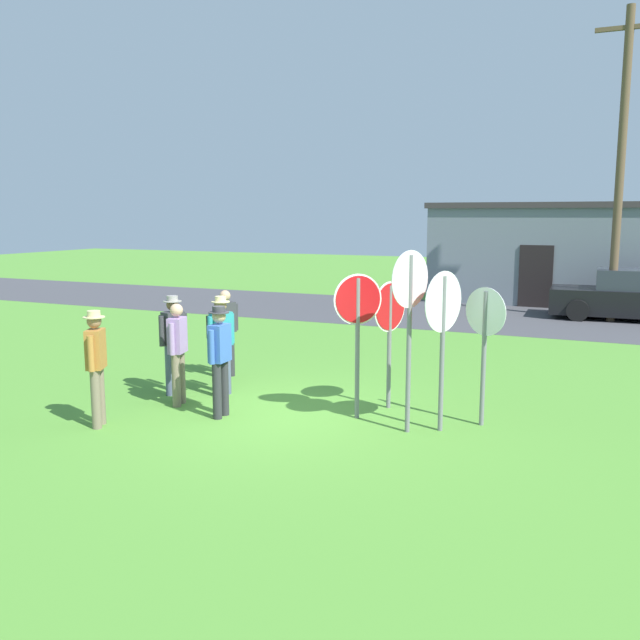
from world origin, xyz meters
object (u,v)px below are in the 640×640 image
utility_pole (621,162)px  parked_car_on_street (629,297)px  person_in_blue (173,337)px  person_holding_notes (96,361)px  stop_sign_nearest (390,322)px  person_on_left (220,355)px  stop_sign_center_cluster (358,320)px  person_near_signs (178,348)px  stop_sign_rear_left (443,321)px  stop_sign_leaning_left (409,308)px  person_in_teal (226,328)px  stop_sign_leaning_right (485,332)px  person_with_sunhat (221,338)px

utility_pole → parked_car_on_street: (0.46, 0.53, -3.92)m
person_in_blue → person_holding_notes: 1.98m
stop_sign_nearest → person_on_left: bearing=-145.3°
stop_sign_center_cluster → person_on_left: (-1.95, -0.80, -0.55)m
utility_pole → person_near_signs: utility_pole is taller
person_near_signs → person_on_left: person_on_left is taller
person_near_signs → parked_car_on_street: bearing=62.6°
stop_sign_nearest → stop_sign_rear_left: bearing=-37.7°
stop_sign_leaning_left → person_holding_notes: (-4.27, -1.61, -0.83)m
person_in_teal → person_in_blue: person_in_blue is taller
stop_sign_leaning_right → person_on_left: stop_sign_leaning_right is taller
person_in_blue → person_with_sunhat: (0.79, 0.28, 0.00)m
utility_pole → person_in_teal: size_ratio=5.24×
stop_sign_leaning_right → person_near_signs: 4.90m
stop_sign_leaning_left → stop_sign_nearest: stop_sign_leaning_left is taller
utility_pole → stop_sign_center_cluster: utility_pole is taller
stop_sign_rear_left → stop_sign_center_cluster: bearing=176.6°
person_with_sunhat → person_in_blue: bearing=-160.4°
parked_car_on_street → person_with_sunhat: size_ratio=2.51×
stop_sign_rear_left → person_near_signs: (-4.28, -0.43, -0.66)m
utility_pole → person_near_signs: bearing=-116.8°
parked_car_on_street → person_near_signs: 14.78m
parked_car_on_street → stop_sign_nearest: 12.42m
utility_pole → stop_sign_center_cluster: 12.92m
person_in_teal → parked_car_on_street: bearing=57.3°
person_near_signs → stop_sign_leaning_left: bearing=2.6°
stop_sign_rear_left → stop_sign_nearest: bearing=142.3°
utility_pole → stop_sign_nearest: utility_pole is taller
stop_sign_center_cluster → person_with_sunhat: bearing=173.3°
parked_car_on_street → person_near_signs: size_ratio=2.58×
parked_car_on_street → person_holding_notes: bearing=-116.4°
person_with_sunhat → person_holding_notes: bearing=-107.5°
person_in_teal → person_with_sunhat: 1.34m
stop_sign_rear_left → person_in_teal: 4.91m
stop_sign_nearest → person_holding_notes: size_ratio=1.19×
parked_car_on_street → utility_pole: bearing=-131.4°
person_with_sunhat → stop_sign_leaning_left: bearing=-10.3°
stop_sign_nearest → person_in_teal: 3.65m
stop_sign_leaning_left → person_holding_notes: bearing=-159.3°
stop_sign_rear_left → person_on_left: 3.42m
parked_car_on_street → person_in_blue: bearing=-120.1°
stop_sign_leaning_right → person_in_blue: (-5.27, -0.40, -0.40)m
person_with_sunhat → person_near_signs: bearing=-110.5°
stop_sign_leaning_right → person_in_blue: bearing=-175.6°
stop_sign_leaning_left → person_in_blue: stop_sign_leaning_left is taller
stop_sign_center_cluster → person_on_left: 2.18m
person_holding_notes → person_on_left: bearing=39.1°
person_in_teal → person_on_left: bearing=-60.1°
stop_sign_center_cluster → stop_sign_rear_left: bearing=-3.4°
stop_sign_leaning_right → person_in_blue: size_ratio=1.19×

